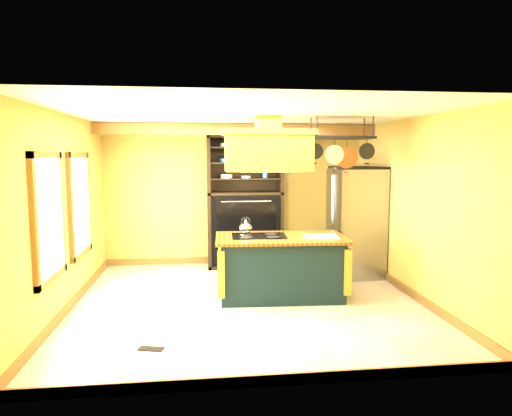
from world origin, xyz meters
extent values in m
plane|color=beige|center=(0.00, 0.00, 0.00)|extent=(5.00, 5.00, 0.00)
plane|color=white|center=(0.00, 0.00, 2.70)|extent=(5.00, 5.00, 0.00)
cube|color=gold|center=(0.00, 2.50, 1.35)|extent=(5.00, 0.02, 2.70)
cube|color=gold|center=(0.00, -2.50, 1.35)|extent=(5.00, 0.02, 2.70)
cube|color=gold|center=(-2.50, 0.00, 1.35)|extent=(0.02, 5.00, 2.70)
cube|color=gold|center=(2.50, 0.00, 1.35)|extent=(0.02, 5.00, 2.70)
cube|color=olive|center=(0.00, 1.70, 2.59)|extent=(5.00, 0.15, 0.20)
cube|color=olive|center=(-2.47, -0.80, 1.40)|extent=(0.06, 1.06, 1.56)
cube|color=white|center=(-2.44, -0.80, 1.40)|extent=(0.02, 0.85, 1.34)
cube|color=olive|center=(-2.47, 0.60, 1.40)|extent=(0.06, 1.06, 1.56)
cube|color=white|center=(-2.44, 0.60, 1.40)|extent=(0.02, 0.85, 1.34)
cube|color=#13262B|center=(0.52, 0.20, 0.44)|extent=(1.83, 1.06, 0.88)
cube|color=brown|center=(0.52, 0.20, 0.90)|extent=(1.99, 1.17, 0.04)
cube|color=black|center=(0.20, 0.27, 0.93)|extent=(0.84, 0.60, 0.01)
ellipsoid|color=silver|center=(0.01, 0.41, 1.03)|extent=(0.20, 0.20, 0.16)
cube|color=white|center=(1.11, 0.09, 0.93)|extent=(0.50, 0.40, 0.02)
cube|color=gold|center=(0.32, 0.20, 2.16)|extent=(1.23, 0.66, 0.52)
cube|color=olive|center=(0.32, 0.20, 2.46)|extent=(1.31, 0.74, 0.08)
cube|color=gold|center=(0.32, 0.20, 2.56)|extent=(0.35, 0.35, 0.28)
cube|color=black|center=(1.42, 0.20, 2.39)|extent=(0.92, 0.46, 0.04)
cylinder|color=black|center=(1.01, 0.01, 2.55)|extent=(0.02, 0.02, 0.31)
cylinder|color=black|center=(1.84, 0.38, 2.55)|extent=(0.02, 0.02, 0.31)
cylinder|color=black|center=(1.05, 0.29, 2.19)|extent=(0.24, 0.04, 0.24)
cylinder|color=silver|center=(1.30, 0.11, 2.14)|extent=(0.28, 0.04, 0.28)
cylinder|color=#C75231|center=(1.55, 0.29, 2.09)|extent=(0.31, 0.04, 0.31)
cylinder|color=black|center=(1.79, 0.11, 2.19)|extent=(0.24, 0.04, 0.24)
cube|color=gray|center=(2.08, 1.33, 0.95)|extent=(0.79, 0.97, 1.90)
cube|color=gray|center=(1.67, 1.09, 1.37)|extent=(0.03, 0.47, 1.02)
cube|color=gray|center=(1.67, 1.57, 1.37)|extent=(0.03, 0.47, 1.02)
cube|color=gray|center=(1.67, 1.33, 0.44)|extent=(0.03, 0.93, 0.80)
cube|color=black|center=(2.08, 1.33, 0.03)|extent=(0.75, 0.92, 0.06)
cube|color=black|center=(0.16, 2.45, 1.26)|extent=(1.42, 0.06, 2.51)
cube|color=black|center=(-0.52, 2.18, 1.26)|extent=(0.06, 0.60, 2.51)
cube|color=black|center=(0.84, 2.18, 1.26)|extent=(0.06, 0.60, 2.51)
cube|color=black|center=(0.16, 2.18, 1.42)|extent=(1.42, 0.60, 0.05)
cube|color=black|center=(0.16, 2.21, 0.74)|extent=(1.30, 0.50, 1.36)
cube|color=black|center=(0.16, 1.86, 1.04)|extent=(1.11, 0.04, 0.60)
cube|color=black|center=(0.16, 1.86, 0.44)|extent=(1.11, 0.04, 0.55)
cube|color=black|center=(0.16, 2.18, 1.69)|extent=(1.30, 0.54, 0.02)
cube|color=black|center=(0.16, 2.18, 1.99)|extent=(1.30, 0.54, 0.03)
cube|color=black|center=(0.16, 2.18, 2.27)|extent=(1.30, 0.54, 0.03)
cylinder|color=white|center=(-0.18, 2.13, 1.74)|extent=(0.22, 0.22, 0.07)
cylinder|color=#4281B8|center=(0.55, 2.13, 2.09)|extent=(0.10, 0.10, 0.17)
cube|color=black|center=(-1.23, -1.52, 0.01)|extent=(0.30, 0.19, 0.01)
camera|label=1|loc=(-0.64, -6.45, 2.14)|focal=32.00mm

